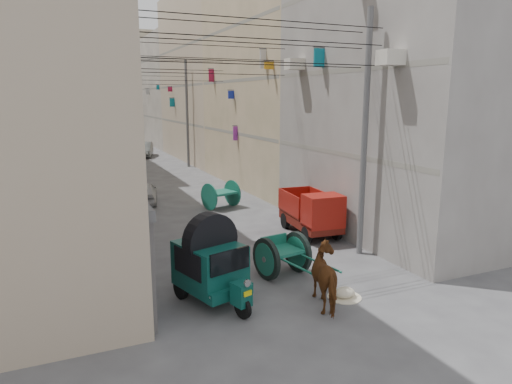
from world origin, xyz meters
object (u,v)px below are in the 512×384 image
distant_car_white (143,193)px  distant_car_green (105,148)px  mini_truck (314,215)px  second_cart (221,194)px  auto_rickshaw (211,262)px  distant_car_grey (144,149)px  horse (329,277)px  tonga_cart (282,255)px  feed_sack (344,292)px

distant_car_white → distant_car_green: distant_car_green is taller
mini_truck → second_cart: 6.08m
auto_rickshaw → distant_car_grey: auto_rickshaw is taller
horse → distant_car_white: (-2.30, 13.66, -0.21)m
auto_rickshaw → distant_car_grey: 31.38m
second_cart → auto_rickshaw: bearing=-127.5°
auto_rickshaw → tonga_cart: size_ratio=0.92×
horse → distant_car_white: 13.85m
auto_rickshaw → mini_truck: 6.61m
mini_truck → feed_sack: mini_truck is taller
feed_sack → tonga_cart: bearing=111.6°
distant_car_white → horse: bearing=111.1°
second_cart → distant_car_green: size_ratio=0.40×
auto_rickshaw → distant_car_green: 33.93m
mini_truck → distant_car_green: (-4.77, 30.07, -0.21)m
distant_car_white → second_cart: bearing=153.8°
feed_sack → distant_car_white: size_ratio=0.17×
mini_truck → second_cart: mini_truck is taller
feed_sack → distant_car_white: (-2.93, 13.44, 0.41)m
auto_rickshaw → feed_sack: 3.65m
auto_rickshaw → distant_car_white: 12.20m
auto_rickshaw → second_cart: auto_rickshaw is taller
second_cart → distant_car_grey: distant_car_grey is taller
feed_sack → distant_car_grey: 32.41m
second_cart → distant_car_green: (-3.02, 24.25, -0.05)m
horse → distant_car_grey: size_ratio=0.46×
mini_truck → distant_car_grey: 27.35m
auto_rickshaw → feed_sack: auto_rickshaw is taller
mini_truck → horse: 5.97m
tonga_cart → second_cart: 8.93m
distant_car_grey → auto_rickshaw: bearing=-81.4°
second_cart → feed_sack: (-0.32, -10.92, -0.54)m
mini_truck → distant_car_grey: bearing=98.3°
auto_rickshaw → distant_car_grey: size_ratio=0.67×
auto_rickshaw → feed_sack: (3.31, -1.25, -0.92)m
distant_car_white → distant_car_green: size_ratio=0.74×
auto_rickshaw → distant_car_white: (0.37, 12.19, -0.51)m
second_cart → tonga_cart: bearing=-114.3°
distant_car_green → horse: bearing=85.0°
mini_truck → distant_car_green: bearing=103.9°
second_cart → distant_car_white: 4.12m
distant_car_grey → second_cart: bearing=-74.9°
tonga_cart → distant_car_green: (-1.88, 33.10, -0.01)m
mini_truck → horse: size_ratio=1.80×
tonga_cart → second_cart: size_ratio=1.64×
distant_car_grey → distant_car_green: distant_car_grey is taller
distant_car_white → distant_car_green: 21.73m
mini_truck → feed_sack: size_ratio=5.75×
auto_rickshaw → mini_truck: bearing=19.0°
distant_car_white → mini_truck: bearing=132.5°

